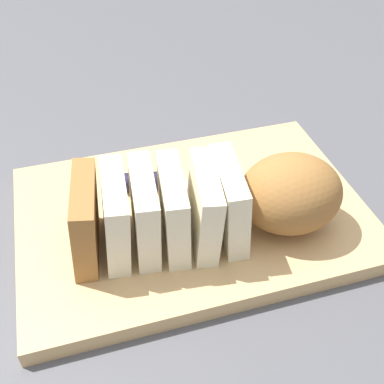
{
  "coord_description": "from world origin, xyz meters",
  "views": [
    {
      "loc": [
        0.13,
        0.44,
        0.45
      ],
      "look_at": [
        0.0,
        0.0,
        0.05
      ],
      "focal_mm": 44.67,
      "sensor_mm": 36.0,
      "label": 1
    }
  ],
  "objects": [
    {
      "name": "crumb_near_knife",
      "position": [
        0.02,
        -0.03,
        0.02
      ],
      "size": [
        0.0,
        0.0,
        0.0
      ],
      "primitive_type": "sphere",
      "color": "tan",
      "rests_on": "cutting_board"
    },
    {
      "name": "ground_plane",
      "position": [
        0.0,
        0.0,
        0.0
      ],
      "size": [
        3.0,
        3.0,
        0.0
      ],
      "primitive_type": "plane",
      "color": "#4C4C51"
    },
    {
      "name": "bread_loaf",
      "position": [
        -0.02,
        0.05,
        0.07
      ],
      "size": [
        0.34,
        0.14,
        0.1
      ],
      "rotation": [
        0.0,
        0.0,
        -0.12
      ],
      "color": "#996633",
      "rests_on": "cutting_board"
    },
    {
      "name": "crumb_stray_right",
      "position": [
        -0.02,
        -0.05,
        0.03
      ],
      "size": [
        0.01,
        0.01,
        0.01
      ],
      "primitive_type": "sphere",
      "color": "tan",
      "rests_on": "cutting_board"
    },
    {
      "name": "crumb_stray_left",
      "position": [
        0.01,
        -0.01,
        0.03
      ],
      "size": [
        0.01,
        0.01,
        0.01
      ],
      "primitive_type": "sphere",
      "color": "tan",
      "rests_on": "cutting_board"
    },
    {
      "name": "cutting_board",
      "position": [
        0.0,
        0.0,
        0.01
      ],
      "size": [
        0.45,
        0.31,
        0.02
      ],
      "primitive_type": "cube",
      "rotation": [
        0.0,
        0.0,
        -0.0
      ],
      "color": "tan",
      "rests_on": "ground_plane"
    },
    {
      "name": "bread_knife",
      "position": [
        0.02,
        -0.05,
        0.03
      ],
      "size": [
        0.24,
        0.07,
        0.03
      ],
      "rotation": [
        0.0,
        0.0,
        2.93
      ],
      "color": "silver",
      "rests_on": "cutting_board"
    },
    {
      "name": "crumb_near_loaf",
      "position": [
        -0.03,
        0.03,
        0.03
      ],
      "size": [
        0.01,
        0.01,
        0.01
      ],
      "primitive_type": "sphere",
      "color": "tan",
      "rests_on": "cutting_board"
    }
  ]
}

